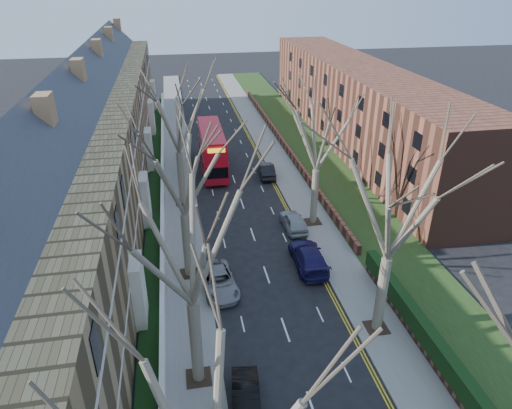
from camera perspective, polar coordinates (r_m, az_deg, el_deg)
pavement_left at (r=55.34m, az=-9.84°, el=5.22°), size 3.00×102.00×0.12m
pavement_right at (r=56.59m, az=2.43°, el=6.11°), size 3.00×102.00×0.12m
terrace_left at (r=46.60m, az=-19.58°, el=7.02°), size 9.70×78.00×13.60m
flats_right at (r=62.11m, az=12.31°, el=12.21°), size 13.97×54.00×10.00m
wall_hedge_right at (r=27.60m, az=24.40°, el=-20.09°), size 0.70×24.00×1.80m
front_wall_left at (r=47.78m, az=-11.61°, el=2.18°), size 0.30×78.00×1.00m
grass_verge_right at (r=57.66m, az=6.83°, el=6.44°), size 6.00×102.00×0.06m
tree_left_mid at (r=21.40m, az=-8.60°, el=-3.41°), size 10.50×10.50×14.71m
tree_left_far at (r=30.57m, az=-9.44°, el=5.49°), size 10.15×10.15×14.22m
tree_left_dist at (r=41.90m, az=-10.04°, el=11.83°), size 10.50×10.50×14.71m
tree_right_mid at (r=25.86m, az=17.24°, el=1.23°), size 10.50×10.50×14.71m
tree_right_far at (r=38.02m, az=7.90°, el=9.92°), size 10.15×10.15×14.22m
double_decker_bus at (r=52.25m, az=-5.52°, el=6.79°), size 2.89×11.13×4.64m
car_left_mid at (r=25.52m, az=-1.26°, el=-23.23°), size 1.85×4.21×1.34m
car_left_far at (r=32.98m, az=-4.67°, el=-9.51°), size 2.81×5.20×1.38m
car_right_near at (r=35.43m, az=6.59°, el=-6.51°), size 2.43×5.62×1.61m
car_right_mid at (r=40.25m, az=4.70°, el=-2.09°), size 1.84×4.38×1.48m
car_right_far at (r=50.57m, az=1.32°, el=4.31°), size 1.83×4.52×1.46m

